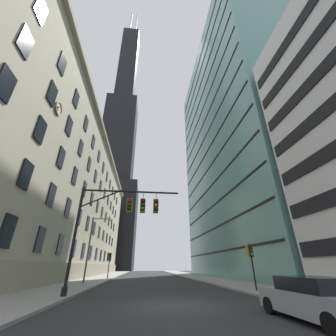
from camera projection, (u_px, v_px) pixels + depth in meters
ground_plane at (172, 306)px, 10.64m from camera, size 102.00×160.00×0.10m
sidewalk_right at (321, 301)px, 11.56m from camera, size 5.00×160.00×0.15m
station_building at (69, 202)px, 41.31m from camera, size 12.78×71.27×26.97m
dark_skyscraper at (117, 159)px, 105.71m from camera, size 23.76×23.76×181.36m
glass_office_midrise at (243, 140)px, 47.44m from camera, size 18.44×40.36×56.36m
traffic_signal_mast at (124, 213)px, 15.30m from camera, size 7.52×0.63×7.20m
traffic_light_near_right at (250, 253)px, 16.86m from camera, size 0.40×0.63×3.36m
traffic_light_far_left at (110, 258)px, 30.49m from camera, size 0.40×0.63×3.46m
street_lamppost at (93, 242)px, 24.27m from camera, size 2.49×0.32×7.14m
parked_car at (313, 299)px, 7.57m from camera, size 1.90×4.56×1.48m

